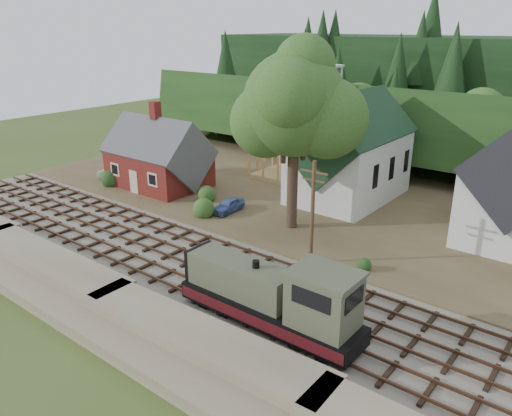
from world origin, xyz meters
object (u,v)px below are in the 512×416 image
Objects in this scene: car_blue at (228,205)px; car_green at (114,174)px; patio_set at (136,168)px; locomotive at (275,298)px.

car_blue is 1.02× the size of car_green.
car_green is at bearing 177.70° from patio_set.
locomotive is at bearing -133.58° from car_green.
car_blue is at bearing -111.72° from car_green.
patio_set is (-12.65, -0.38, 1.45)m from car_blue.
patio_set reaches higher than car_green.
car_green is at bearing 158.82° from locomotive.
car_blue is (-14.45, 12.40, -1.13)m from locomotive.
locomotive is 3.13× the size of car_blue.
locomotive reaches higher than car_blue.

